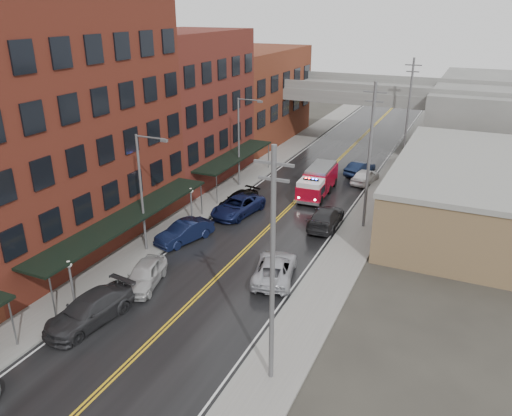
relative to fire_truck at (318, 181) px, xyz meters
The scene contains 30 objects.
road 10.99m from the fire_truck, 96.78° to the right, with size 11.00×160.00×0.02m, color black.
sidewalk_left 13.88m from the fire_truck, 128.43° to the right, with size 3.00×160.00×0.15m, color slate.
sidewalk_right 12.45m from the fire_truck, 60.94° to the right, with size 3.00×160.00×0.15m, color slate.
curb_left 12.92m from the fire_truck, 122.66° to the right, with size 0.30×160.00×0.15m, color gray.
curb_right 11.75m from the fire_truck, 68.04° to the right, with size 0.30×160.00×0.15m, color gray.
brick_building_b 24.24m from the fire_truck, 129.30° to the right, with size 9.00×20.00×18.00m, color maroon.
brick_building_c 15.80m from the fire_truck, behind, with size 9.00×15.00×15.00m, color maroon.
brick_building_far 22.99m from the fire_truck, 130.33° to the left, with size 9.00×20.00×12.00m, color maroon.
tan_building 14.77m from the fire_truck, ahead, with size 14.00×22.00×5.00m, color olive.
right_far_block 33.72m from the fire_truck, 60.20° to the left, with size 18.00×30.00×8.00m, color slate.
awning_1 19.93m from the fire_truck, 116.22° to the right, with size 2.60×18.00×3.09m.
awning_2 8.92m from the fire_truck, behind, with size 2.60×13.00×3.09m.
globe_lamp_1 26.00m from the fire_truck, 107.21° to the right, with size 0.44×0.44×3.12m.
globe_lamp_2 13.30m from the fire_truck, 125.39° to the right, with size 0.44×0.44×3.12m.
street_lamp_1 18.93m from the fire_truck, 114.98° to the right, with size 2.64×0.22×9.00m.
street_lamp_2 8.73m from the fire_truck, behind, with size 2.64×0.22×9.00m.
utility_pole_0 26.93m from the fire_truck, 77.10° to the right, with size 1.80×0.24×12.00m.
utility_pole_1 9.62m from the fire_truck, 44.55° to the right, with size 1.80×0.24×12.00m.
utility_pole_2 16.12m from the fire_truck, 67.36° to the left, with size 1.80×0.24×12.00m.
overpass 21.70m from the fire_truck, 93.48° to the left, with size 40.00×10.00×7.50m.
fire_truck is the anchor object (origin of this frame).
parked_car_left_3 26.38m from the fire_truck, 102.19° to the right, with size 2.35×5.78×1.68m, color #2B2B2E.
parked_car_left_4 21.65m from the fire_truck, 103.74° to the right, with size 1.89×4.70×1.60m, color #B2B2B2.
parked_car_left_5 15.57m from the fire_truck, 113.84° to the right, with size 1.72×4.92×1.62m, color black.
parked_car_left_6 9.08m from the fire_truck, 122.67° to the right, with size 2.65×5.74×1.59m, color #111941.
parked_car_left_7 8.22m from the fire_truck, 133.23° to the right, with size 1.91×4.70×1.36m, color black.
parked_car_right_0 16.77m from the fire_truck, 82.05° to the right, with size 2.56×5.54×1.54m, color #AEAFB6.
parked_car_right_1 7.50m from the fire_truck, 66.81° to the right, with size 2.27×5.58×1.62m, color #232326.
parked_car_right_2 6.44m from the fire_truck, 57.12° to the left, with size 1.79×4.45×1.52m, color silver.
parked_car_right_3 8.29m from the fire_truck, 73.75° to the left, with size 1.56×4.48×1.48m, color black.
Camera 1 is at (14.69, -3.39, 17.30)m, focal length 35.00 mm.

